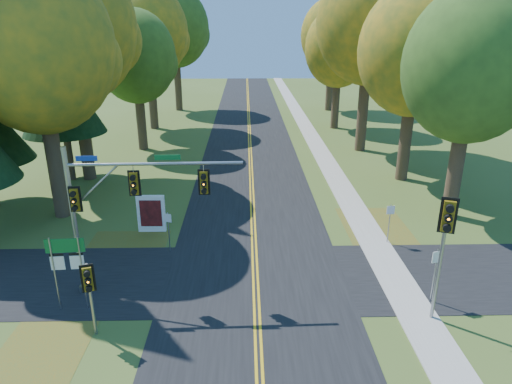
{
  "coord_description": "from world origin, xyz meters",
  "views": [
    {
      "loc": [
        -0.38,
        -15.7,
        10.66
      ],
      "look_at": [
        0.08,
        4.38,
        3.2
      ],
      "focal_mm": 32.0,
      "sensor_mm": 36.0,
      "label": 1
    }
  ],
  "objects_px": {
    "info_kiosk": "(151,214)",
    "east_signal_pole": "(446,230)",
    "traffic_mast": "(115,202)",
    "route_sign_cluster": "(67,259)"
  },
  "relations": [
    {
      "from": "info_kiosk",
      "to": "east_signal_pole",
      "type": "bearing_deg",
      "value": -33.57
    },
    {
      "from": "info_kiosk",
      "to": "traffic_mast",
      "type": "bearing_deg",
      "value": -89.51
    },
    {
      "from": "east_signal_pole",
      "to": "info_kiosk",
      "type": "relative_size",
      "value": 2.45
    },
    {
      "from": "east_signal_pole",
      "to": "info_kiosk",
      "type": "distance_m",
      "value": 14.97
    },
    {
      "from": "traffic_mast",
      "to": "route_sign_cluster",
      "type": "distance_m",
      "value": 2.8
    },
    {
      "from": "info_kiosk",
      "to": "route_sign_cluster",
      "type": "bearing_deg",
      "value": -103.1
    },
    {
      "from": "east_signal_pole",
      "to": "route_sign_cluster",
      "type": "xyz_separation_m",
      "value": [
        -13.89,
        1.21,
        -1.64
      ]
    },
    {
      "from": "east_signal_pole",
      "to": "route_sign_cluster",
      "type": "height_order",
      "value": "east_signal_pole"
    },
    {
      "from": "east_signal_pole",
      "to": "info_kiosk",
      "type": "bearing_deg",
      "value": 165.67
    },
    {
      "from": "east_signal_pole",
      "to": "traffic_mast",
      "type": "bearing_deg",
      "value": -171.07
    }
  ]
}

